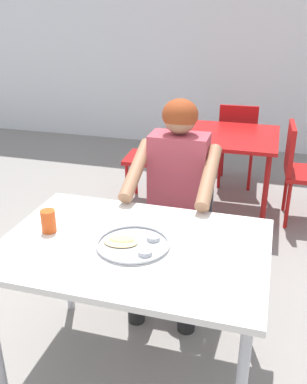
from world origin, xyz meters
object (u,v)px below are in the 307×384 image
at_px(table_background_red, 228,145).
at_px(chair_red_left, 158,154).
at_px(drinking_cup, 48,220).
at_px(chair_red_far, 237,140).
at_px(thali_tray, 133,244).
at_px(chair_red_right, 303,167).
at_px(table_foreground, 134,258).
at_px(chair_foreground, 182,213).
at_px(diner_foreground, 175,189).

bearing_deg(table_background_red, chair_red_left, 178.34).
relative_size(drinking_cup, chair_red_far, 0.13).
xyz_separation_m(thali_tray, chair_red_far, (0.21, 2.61, -0.27)).
bearing_deg(table_background_red, chair_red_right, -0.10).
xyz_separation_m(table_foreground, chair_red_left, (-0.43, 1.99, -0.19)).
height_order(thali_tray, chair_foreground, chair_foreground).
bearing_deg(chair_foreground, table_background_red, 81.73).
bearing_deg(chair_red_right, thali_tray, -112.29).
relative_size(diner_foreground, chair_red_far, 1.46).
relative_size(thali_tray, chair_red_far, 0.39).
bearing_deg(chair_foreground, diner_foreground, -89.51).
distance_m(chair_red_right, chair_red_far, 0.87).
height_order(drinking_cup, diner_foreground, diner_foreground).
bearing_deg(diner_foreground, chair_foreground, 90.49).
bearing_deg(thali_tray, diner_foreground, 87.47).
relative_size(drinking_cup, chair_foreground, 0.13).
height_order(chair_foreground, chair_red_right, chair_red_right).
xyz_separation_m(chair_red_left, chair_red_right, (1.25, -0.02, 0.01)).
xyz_separation_m(thali_tray, chair_red_left, (-0.43, 2.00, -0.28)).
bearing_deg(chair_red_left, chair_foreground, -67.37).
bearing_deg(diner_foreground, chair_red_left, 109.35).
relative_size(chair_foreground, chair_red_right, 0.98).
height_order(drinking_cup, chair_red_left, drinking_cup).
relative_size(table_foreground, chair_red_right, 1.42).
bearing_deg(table_background_red, table_foreground, -95.56).
distance_m(thali_tray, chair_red_left, 2.07).
height_order(table_background_red, chair_red_left, chair_red_left).
distance_m(thali_tray, chair_red_right, 2.16).
xyz_separation_m(table_foreground, thali_tray, (0.00, -0.02, 0.08)).
height_order(table_foreground, thali_tray, thali_tray).
xyz_separation_m(table_background_red, chair_red_right, (0.63, -0.00, -0.14)).
bearing_deg(chair_red_left, thali_tray, -77.79).
relative_size(table_foreground, drinking_cup, 11.02).
xyz_separation_m(table_background_red, chair_red_left, (-0.62, 0.02, -0.15)).
height_order(table_foreground, diner_foreground, diner_foreground).
bearing_deg(table_foreground, chair_red_right, 67.40).
distance_m(table_foreground, chair_red_far, 2.61).
xyz_separation_m(chair_foreground, chair_red_right, (0.79, 1.09, 0.01)).
bearing_deg(chair_red_far, thali_tray, -94.61).
bearing_deg(chair_red_left, chair_red_far, 43.24).
distance_m(drinking_cup, table_background_red, 2.07).
relative_size(chair_foreground, chair_red_far, 0.97).
relative_size(thali_tray, chair_red_left, 0.40).
xyz_separation_m(drinking_cup, chair_red_far, (0.63, 2.59, -0.31)).
distance_m(thali_tray, chair_red_far, 2.63).
bearing_deg(drinking_cup, chair_red_far, 76.32).
bearing_deg(chair_red_right, diner_foreground, -121.05).
distance_m(drinking_cup, chair_red_far, 2.69).
relative_size(chair_foreground, chair_red_left, 1.02).
xyz_separation_m(thali_tray, chair_foreground, (0.03, 0.90, -0.27)).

